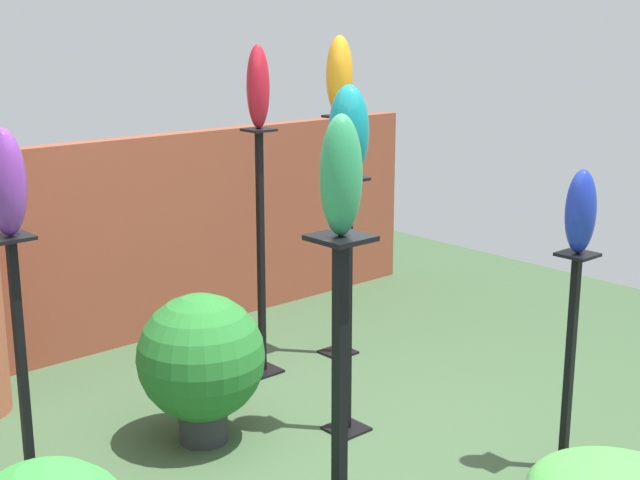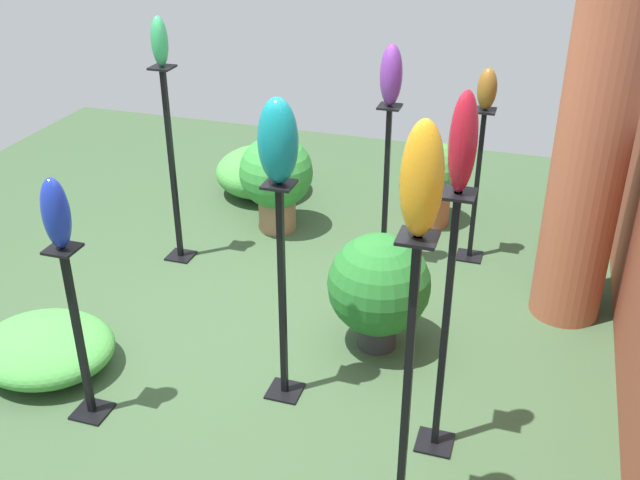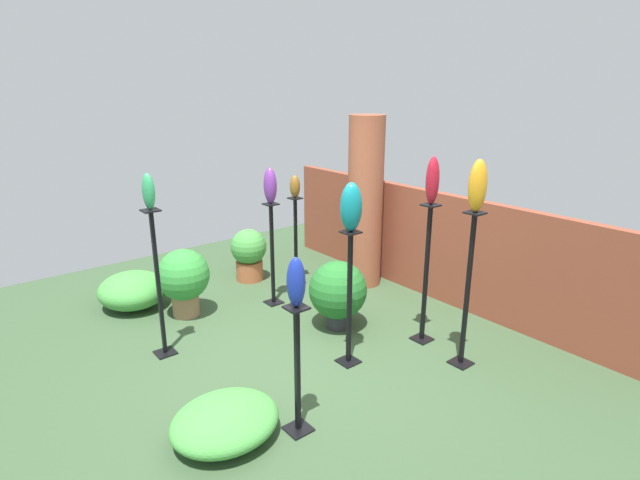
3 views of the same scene
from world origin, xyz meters
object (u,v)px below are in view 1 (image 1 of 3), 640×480
Objects in this scene: pedestal_cobalt at (569,373)px; potted_plant_front_left at (201,360)px; pedestal_ruby at (261,263)px; pedestal_amber at (339,246)px; art_vase_violet at (6,182)px; art_vase_amber at (340,75)px; pedestal_violet at (24,399)px; art_vase_cobalt at (581,212)px; art_vase_teal at (349,131)px; art_vase_jade at (341,175)px; art_vase_ruby at (258,87)px; pedestal_teal at (347,318)px.

pedestal_cobalt is 1.38× the size of potted_plant_front_left.
pedestal_ruby is 0.97× the size of pedestal_amber.
art_vase_violet is 0.55× the size of potted_plant_front_left.
pedestal_violet is at bearing -164.81° from art_vase_amber.
pedestal_violet is 1.97m from pedestal_ruby.
art_vase_cobalt is (2.17, -1.22, 0.69)m from pedestal_violet.
art_vase_violet is 1.68m from art_vase_teal.
art_vase_jade is at bearing -78.04° from pedestal_violet.
pedestal_violet is at bearing -158.22° from pedestal_ruby.
art_vase_ruby is 1.63m from potted_plant_front_left.
pedestal_amber is at bearing 49.60° from art_vase_teal.
art_vase_jade reaches higher than art_vase_violet.
art_vase_jade is at bearing -122.79° from pedestal_ruby.
pedestal_ruby is 1.99m from pedestal_cobalt.
art_vase_ruby is 2.75m from art_vase_jade.
art_vase_jade is (0.34, -1.58, 0.19)m from art_vase_violet.
pedestal_ruby is at bearing 57.21° from art_vase_jade.
pedestal_cobalt is 3.12× the size of art_vase_jade.
art_vase_teal is (-0.73, -0.86, 0.88)m from pedestal_amber.
potted_plant_front_left is (0.68, 1.78, -1.27)m from art_vase_jade.
pedestal_cobalt is 0.70× the size of pedestal_amber.
art_vase_cobalt is 2.02m from potted_plant_front_left.
art_vase_teal is at bearing -32.69° from potted_plant_front_left.
pedestal_amber is 4.00× the size of art_vase_cobalt.
pedestal_teal is at bearing 116.93° from pedestal_cobalt.
art_vase_ruby is at bearing 21.78° from pedestal_violet.
pedestal_cobalt is at bearing -96.72° from art_vase_amber.
art_vase_jade is 0.44× the size of potted_plant_front_left.
pedestal_amber is 1.47m from potted_plant_front_left.
pedestal_ruby is 0.58m from pedestal_amber.
pedestal_cobalt is 2.24m from art_vase_jade.
art_vase_ruby reaches higher than pedestal_ruby.
art_vase_ruby is at bearing 172.07° from pedestal_amber.
art_vase_amber is (0.22, 1.87, 0.52)m from art_vase_cobalt.
art_vase_ruby reaches higher than art_vase_jade.
art_vase_amber reaches higher than pedestal_teal.
pedestal_cobalt is at bearing -63.07° from pedestal_teal.
potted_plant_front_left is at bearing -146.74° from pedestal_ruby.
art_vase_teal is 0.95× the size of art_vase_amber.
art_vase_teal is at bearing -99.87° from pedestal_ruby.
art_vase_violet reaches higher than potted_plant_front_left.
pedestal_ruby reaches higher than potted_plant_front_left.
art_vase_cobalt is 1.92m from art_vase_jade.
pedestal_ruby is 3.15× the size of art_vase_amber.
art_vase_amber is at bearing 0.00° from pedestal_amber.
potted_plant_front_left is at bearing -161.91° from art_vase_amber.
art_vase_cobalt is 1.95m from art_vase_amber.
art_vase_jade reaches higher than pedestal_cobalt.
art_vase_jade reaches higher than pedestal_teal.
pedestal_amber is at bearing 15.19° from art_vase_violet.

